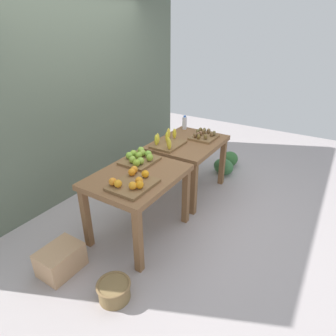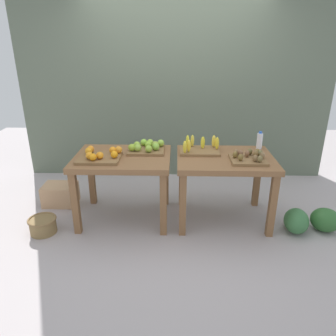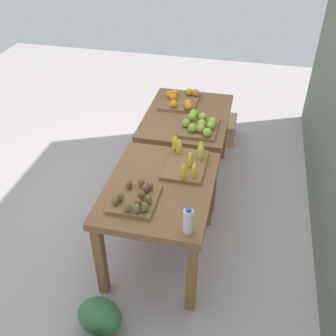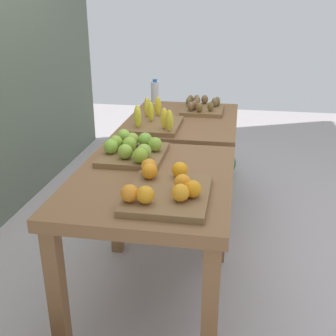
{
  "view_description": "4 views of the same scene",
  "coord_description": "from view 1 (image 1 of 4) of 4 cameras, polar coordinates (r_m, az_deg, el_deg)",
  "views": [
    {
      "loc": [
        -2.62,
        -1.67,
        2.14
      ],
      "look_at": [
        -0.01,
        -0.04,
        0.61
      ],
      "focal_mm": 30.4,
      "sensor_mm": 36.0,
      "label": 1
    },
    {
      "loc": [
        0.03,
        -3.26,
        1.94
      ],
      "look_at": [
        -0.06,
        0.04,
        0.61
      ],
      "focal_mm": 34.17,
      "sensor_mm": 36.0,
      "label": 2
    },
    {
      "loc": [
        2.78,
        0.57,
        2.63
      ],
      "look_at": [
        0.08,
        -0.04,
        0.57
      ],
      "focal_mm": 42.02,
      "sensor_mm": 36.0,
      "label": 3
    },
    {
      "loc": [
        -2.41,
        -0.4,
        1.57
      ],
      "look_at": [
        0.0,
        0.01,
        0.58
      ],
      "focal_mm": 44.31,
      "sensor_mm": 36.0,
      "label": 4
    }
  ],
  "objects": [
    {
      "name": "cardboard_produce_box",
      "position": [
        3.06,
        -20.71,
        -16.81
      ],
      "size": [
        0.4,
        0.3,
        0.26
      ],
      "primitive_type": "cube",
      "color": "tan",
      "rests_on": "ground_plane"
    },
    {
      "name": "wicker_basket",
      "position": [
        2.73,
        -10.77,
        -22.91
      ],
      "size": [
        0.3,
        0.3,
        0.17
      ],
      "color": "olive",
      "rests_on": "ground_plane"
    },
    {
      "name": "display_table_right",
      "position": [
        3.89,
        4.01,
        3.82
      ],
      "size": [
        1.04,
        0.8,
        0.76
      ],
      "color": "brown",
      "rests_on": "ground_plane"
    },
    {
      "name": "watermelon_pile",
      "position": [
        4.79,
        11.63,
        1.02
      ],
      "size": [
        0.68,
        0.4,
        0.26
      ],
      "color": "#2E632D",
      "rests_on": "ground_plane"
    },
    {
      "name": "ground_plane",
      "position": [
        3.77,
        -0.39,
        -8.13
      ],
      "size": [
        8.0,
        8.0,
        0.0
      ],
      "primitive_type": "plane",
      "color": "#AEA4A5"
    },
    {
      "name": "kiwi_bin",
      "position": [
        3.97,
        7.14,
        6.46
      ],
      "size": [
        0.36,
        0.32,
        0.1
      ],
      "color": "brown",
      "rests_on": "display_table_right"
    },
    {
      "name": "apple_bin",
      "position": [
        3.24,
        -5.74,
        1.97
      ],
      "size": [
        0.42,
        0.34,
        0.11
      ],
      "color": "brown",
      "rests_on": "display_table_left"
    },
    {
      "name": "banana_crate",
      "position": [
        3.68,
        -0.09,
        5.14
      ],
      "size": [
        0.45,
        0.32,
        0.17
      ],
      "color": "brown",
      "rests_on": "display_table_right"
    },
    {
      "name": "back_wall",
      "position": [
        4.05,
        -17.52,
        16.18
      ],
      "size": [
        4.4,
        0.12,
        3.0
      ],
      "primitive_type": "cube",
      "color": "#5C6856",
      "rests_on": "ground_plane"
    },
    {
      "name": "display_table_left",
      "position": [
        3.04,
        -6.09,
        -3.08
      ],
      "size": [
        1.04,
        0.8,
        0.76
      ],
      "color": "brown",
      "rests_on": "ground_plane"
    },
    {
      "name": "water_bottle",
      "position": [
        4.3,
        3.34,
        9.03
      ],
      "size": [
        0.07,
        0.07,
        0.2
      ],
      "color": "silver",
      "rests_on": "display_table_right"
    },
    {
      "name": "orange_bin",
      "position": [
        2.76,
        -7.14,
        -2.85
      ],
      "size": [
        0.45,
        0.37,
        0.11
      ],
      "color": "brown",
      "rests_on": "display_table_left"
    }
  ]
}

